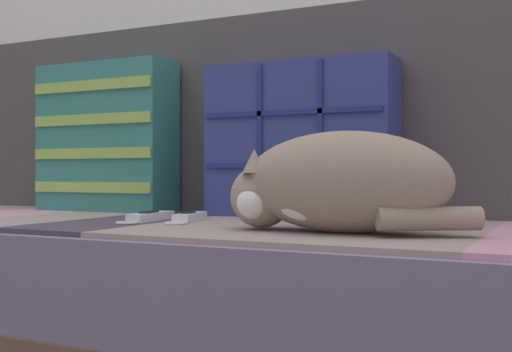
{
  "coord_description": "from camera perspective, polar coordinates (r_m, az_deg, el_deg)",
  "views": [
    {
      "loc": [
        0.68,
        -1.1,
        0.45
      ],
      "look_at": [
        0.1,
        0.08,
        0.44
      ],
      "focal_mm": 45.0,
      "sensor_mm": 36.0,
      "label": 1
    }
  ],
  "objects": [
    {
      "name": "sleeping_cat",
      "position": [
        1.15,
        6.81,
        -0.77
      ],
      "size": [
        0.46,
        0.18,
        0.18
      ],
      "color": "gray",
      "rests_on": "couch"
    },
    {
      "name": "sofa_backrest",
      "position": [
        1.73,
        2.95,
        5.48
      ],
      "size": [
        2.06,
        0.14,
        0.53
      ],
      "color": "#474242",
      "rests_on": "couch"
    },
    {
      "name": "throw_pillow_striped",
      "position": [
        1.86,
        -13.16,
        3.35
      ],
      "size": [
        0.41,
        0.14,
        0.41
      ],
      "color": "#337A70",
      "rests_on": "couch"
    },
    {
      "name": "game_remote_near",
      "position": [
        1.42,
        -5.98,
        -3.68
      ],
      "size": [
        0.08,
        0.19,
        0.02
      ],
      "color": "white",
      "rests_on": "couch"
    },
    {
      "name": "throw_pillow_quilted",
      "position": [
        1.55,
        3.95,
        3.22
      ],
      "size": [
        0.46,
        0.14,
        0.37
      ],
      "color": "navy",
      "rests_on": "couch"
    },
    {
      "name": "game_remote_far",
      "position": [
        1.44,
        -9.44,
        -3.61
      ],
      "size": [
        0.06,
        0.21,
        0.02
      ],
      "color": "white",
      "rests_on": "couch"
    },
    {
      "name": "couch",
      "position": [
        1.45,
        -2.23,
        -10.8
      ],
      "size": [
        2.1,
        0.79,
        0.34
      ],
      "color": "brown",
      "rests_on": "ground_plane"
    }
  ]
}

